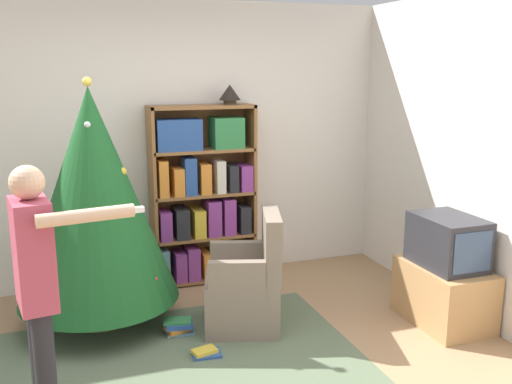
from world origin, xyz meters
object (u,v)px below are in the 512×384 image
at_px(christmas_tree, 94,197).
at_px(standing_person, 38,283).
at_px(television, 448,242).
at_px(armchair, 247,287).
at_px(table_lamp, 230,93).
at_px(bookshelf, 203,198).

height_order(christmas_tree, standing_person, christmas_tree).
xyz_separation_m(television, armchair, (-1.49, 0.46, -0.35)).
bearing_deg(table_lamp, christmas_tree, -152.42).
height_order(bookshelf, table_lamp, table_lamp).
distance_m(armchair, table_lamp, 1.82).
height_order(bookshelf, television, bookshelf).
bearing_deg(television, standing_person, -170.95).
bearing_deg(television, bookshelf, 135.37).
bearing_deg(armchair, bookshelf, -159.33).
relative_size(bookshelf, armchair, 1.81).
distance_m(television, table_lamp, 2.30).
bearing_deg(standing_person, christmas_tree, 155.00).
bearing_deg(bookshelf, standing_person, -124.79).
height_order(television, christmas_tree, christmas_tree).
relative_size(bookshelf, christmas_tree, 0.86).
xyz_separation_m(bookshelf, christmas_tree, (-1.01, -0.66, 0.24)).
relative_size(bookshelf, standing_person, 1.09).
height_order(armchair, standing_person, standing_person).
bearing_deg(television, table_lamp, 129.66).
height_order(bookshelf, christmas_tree, christmas_tree).
height_order(bookshelf, standing_person, bookshelf).
distance_m(christmas_tree, table_lamp, 1.62).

